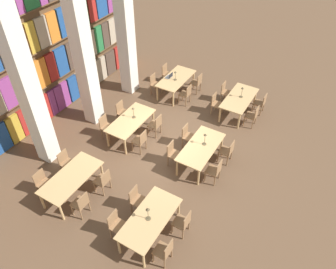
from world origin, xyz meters
TOP-DOWN VIEW (x-y plane):
  - ground_plane at (0.00, 0.00)m, footprint 40.00×40.00m
  - bookshelf_bank at (0.00, 4.82)m, footprint 9.60×0.35m
  - pillar_left at (-2.41, 3.22)m, footprint 0.54×0.54m
  - pillar_center at (0.00, 3.22)m, footprint 0.54×0.54m
  - pillar_right at (2.41, 3.22)m, footprint 0.54×0.54m
  - reading_table_0 at (-3.18, -1.46)m, footprint 1.97×0.94m
  - chair_0 at (-3.67, -2.21)m, footprint 0.42×0.40m
  - chair_1 at (-3.67, -0.71)m, footprint 0.42×0.40m
  - chair_2 at (-2.70, -2.21)m, footprint 0.42×0.40m
  - chair_3 at (-2.70, -0.71)m, footprint 0.42×0.40m
  - desk_lamp_0 at (-3.22, -1.44)m, footprint 0.14×0.14m
  - reading_table_1 at (-0.03, -1.42)m, footprint 1.97×0.94m
  - chair_4 at (-0.53, -2.17)m, footprint 0.42×0.40m
  - chair_5 at (-0.53, -0.67)m, footprint 0.42×0.40m
  - chair_6 at (0.48, -2.17)m, footprint 0.42×0.40m
  - chair_7 at (0.48, -0.67)m, footprint 0.42×0.40m
  - desk_lamp_1 at (0.13, -1.46)m, footprint 0.14×0.14m
  - reading_table_2 at (3.22, -1.49)m, footprint 1.97×0.94m
  - chair_8 at (2.74, -2.24)m, footprint 0.42×0.40m
  - chair_9 at (2.74, -0.74)m, footprint 0.42×0.40m
  - chair_10 at (3.68, -2.24)m, footprint 0.42×0.40m
  - chair_11 at (3.68, -0.74)m, footprint 0.42×0.40m
  - desk_lamp_2 at (3.29, -1.52)m, footprint 0.14×0.14m
  - reading_table_3 at (-3.18, 1.35)m, footprint 1.97×0.94m
  - chair_12 at (-3.64, 0.60)m, footprint 0.42×0.40m
  - chair_13 at (-3.64, 2.10)m, footprint 0.42×0.40m
  - chair_14 at (-2.64, 0.60)m, footprint 0.42×0.40m
  - chair_15 at (-2.64, 2.10)m, footprint 0.42×0.40m
  - reading_table_4 at (-0.08, 1.38)m, footprint 1.97×0.94m
  - chair_16 at (-0.57, 0.63)m, footprint 0.42×0.40m
  - chair_17 at (-0.57, 2.13)m, footprint 0.42×0.40m
  - chair_18 at (0.43, 0.63)m, footprint 0.42×0.40m
  - chair_19 at (0.43, 2.13)m, footprint 0.42×0.40m
  - desk_lamp_3 at (0.11, 1.36)m, footprint 0.14×0.14m
  - reading_table_5 at (3.20, 1.36)m, footprint 1.97×0.94m
  - chair_20 at (2.72, 0.61)m, footprint 0.42×0.40m
  - chair_21 at (2.72, 2.11)m, footprint 0.42×0.40m
  - chair_22 at (3.70, 0.61)m, footprint 0.42×0.40m
  - chair_23 at (3.70, 2.11)m, footprint 0.42×0.40m
  - desk_lamp_4 at (3.06, 1.31)m, footprint 0.14×0.14m
  - laptop at (3.10, 1.63)m, footprint 0.32×0.22m

SIDE VIEW (x-z plane):
  - ground_plane at x=0.00m, z-range 0.00..0.00m
  - chair_0 at x=-3.67m, z-range 0.04..0.93m
  - chair_1 at x=-3.67m, z-range 0.04..0.93m
  - chair_2 at x=-2.70m, z-range 0.04..0.93m
  - chair_3 at x=-2.70m, z-range 0.04..0.93m
  - chair_4 at x=-0.53m, z-range 0.04..0.93m
  - chair_5 at x=-0.53m, z-range 0.04..0.93m
  - chair_6 at x=0.48m, z-range 0.04..0.93m
  - chair_7 at x=0.48m, z-range 0.04..0.93m
  - chair_8 at x=2.74m, z-range 0.04..0.93m
  - chair_9 at x=2.74m, z-range 0.04..0.93m
  - chair_10 at x=3.68m, z-range 0.04..0.93m
  - chair_11 at x=3.68m, z-range 0.04..0.93m
  - chair_12 at x=-3.64m, z-range 0.04..0.93m
  - chair_13 at x=-3.64m, z-range 0.04..0.93m
  - chair_14 at x=-2.64m, z-range 0.04..0.93m
  - chair_15 at x=-2.64m, z-range 0.04..0.93m
  - chair_16 at x=-0.57m, z-range 0.04..0.93m
  - chair_17 at x=-0.57m, z-range 0.04..0.93m
  - chair_18 at x=0.43m, z-range 0.04..0.93m
  - chair_19 at x=0.43m, z-range 0.04..0.93m
  - chair_20 at x=2.72m, z-range 0.04..0.93m
  - chair_21 at x=2.72m, z-range 0.04..0.93m
  - chair_22 at x=3.70m, z-range 0.04..0.93m
  - chair_23 at x=3.70m, z-range 0.04..0.93m
  - reading_table_0 at x=-3.18m, z-range 0.29..1.04m
  - reading_table_1 at x=-0.03m, z-range 0.29..1.04m
  - reading_table_2 at x=3.22m, z-range 0.29..1.04m
  - reading_table_3 at x=-3.18m, z-range 0.29..1.04m
  - reading_table_4 at x=-0.08m, z-range 0.29..1.04m
  - reading_table_5 at x=3.20m, z-range 0.29..1.04m
  - laptop at x=3.10m, z-range 0.68..0.89m
  - desk_lamp_4 at x=3.06m, z-range 0.81..1.23m
  - desk_lamp_3 at x=0.11m, z-range 0.82..1.27m
  - desk_lamp_2 at x=3.29m, z-range 0.82..1.28m
  - desk_lamp_1 at x=0.13m, z-range 0.82..1.29m
  - desk_lamp_0 at x=-3.22m, z-range 0.82..1.29m
  - bookshelf_bank at x=0.00m, z-range -0.07..5.43m
  - pillar_left at x=-2.41m, z-range 0.00..6.00m
  - pillar_center at x=0.00m, z-range 0.00..6.00m
  - pillar_right at x=2.41m, z-range 0.00..6.00m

